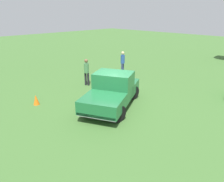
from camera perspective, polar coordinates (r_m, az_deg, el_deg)
ground_plane at (r=11.42m, az=0.33°, el=-3.93°), size 80.00×80.00×0.00m
pickup_truck at (r=11.01m, az=0.19°, el=0.38°), size 4.79×3.64×1.82m
person_bystander at (r=14.37m, az=-6.87°, el=5.50°), size 0.42×0.42×1.82m
person_visitor at (r=17.02m, az=2.88°, el=7.99°), size 0.40×0.40×1.82m
traffic_cone at (r=12.16m, az=-19.75°, el=-2.23°), size 0.32×0.32×0.55m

